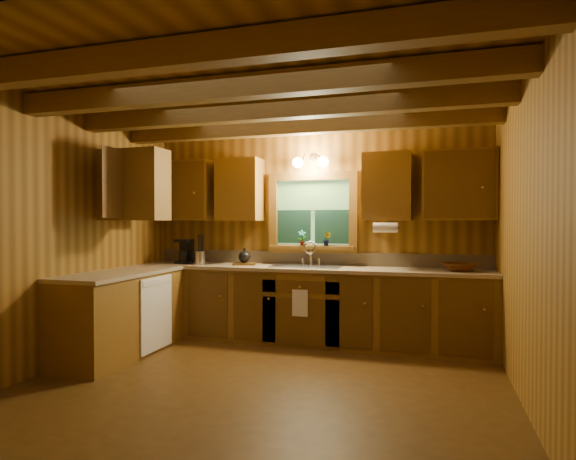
% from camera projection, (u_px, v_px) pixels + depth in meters
% --- Properties ---
extents(room, '(4.20, 4.20, 4.20)m').
position_uv_depth(room, '(262.00, 237.00, 4.14)').
color(room, '#4C3312').
rests_on(room, ground).
extents(ceiling_beams, '(4.20, 2.54, 0.18)m').
position_uv_depth(ceiling_beams, '(261.00, 100.00, 4.12)').
color(ceiling_beams, brown).
rests_on(ceiling_beams, room).
extents(base_cabinets, '(4.20, 2.22, 0.86)m').
position_uv_depth(base_cabinets, '(259.00, 308.00, 5.53)').
color(base_cabinets, brown).
rests_on(base_cabinets, ground).
extents(countertop, '(4.20, 2.24, 0.04)m').
position_uv_depth(countertop, '(260.00, 270.00, 5.52)').
color(countertop, tan).
rests_on(countertop, base_cabinets).
extents(backsplash, '(4.20, 0.02, 0.16)m').
position_uv_depth(backsplash, '(313.00, 258.00, 5.95)').
color(backsplash, tan).
rests_on(backsplash, room).
extents(dishwasher_panel, '(0.02, 0.60, 0.80)m').
position_uv_depth(dishwasher_panel, '(156.00, 313.00, 5.23)').
color(dishwasher_panel, white).
rests_on(dishwasher_panel, base_cabinets).
extents(upper_cabinets, '(4.19, 1.77, 0.78)m').
position_uv_depth(upper_cabinets, '(258.00, 188.00, 5.65)').
color(upper_cabinets, brown).
rests_on(upper_cabinets, room).
extents(window, '(1.12, 0.08, 1.00)m').
position_uv_depth(window, '(313.00, 214.00, 5.92)').
color(window, brown).
rests_on(window, room).
extents(window_sill, '(1.06, 0.14, 0.04)m').
position_uv_depth(window_sill, '(312.00, 247.00, 5.88)').
color(window_sill, brown).
rests_on(window_sill, room).
extents(wall_sconce, '(0.45, 0.21, 0.17)m').
position_uv_depth(wall_sconce, '(310.00, 162.00, 5.80)').
color(wall_sconce, black).
rests_on(wall_sconce, room).
extents(paper_towel_roll, '(0.27, 0.11, 0.11)m').
position_uv_depth(paper_towel_roll, '(385.00, 228.00, 5.34)').
color(paper_towel_roll, white).
rests_on(paper_towel_roll, upper_cabinets).
extents(dish_towel, '(0.18, 0.01, 0.30)m').
position_uv_depth(dish_towel, '(300.00, 303.00, 5.36)').
color(dish_towel, white).
rests_on(dish_towel, base_cabinets).
extents(sink, '(0.82, 0.48, 0.43)m').
position_uv_depth(sink, '(307.00, 270.00, 5.68)').
color(sink, silver).
rests_on(sink, countertop).
extents(coffee_maker, '(0.18, 0.22, 0.31)m').
position_uv_depth(coffee_maker, '(185.00, 251.00, 6.13)').
color(coffee_maker, black).
rests_on(coffee_maker, countertop).
extents(utensil_crock, '(0.13, 0.13, 0.38)m').
position_uv_depth(utensil_crock, '(200.00, 257.00, 5.99)').
color(utensil_crock, silver).
rests_on(utensil_crock, countertop).
extents(cutting_board, '(0.32, 0.27, 0.02)m').
position_uv_depth(cutting_board, '(244.00, 264.00, 5.92)').
color(cutting_board, '#513511').
rests_on(cutting_board, countertop).
extents(teakettle, '(0.15, 0.15, 0.19)m').
position_uv_depth(teakettle, '(244.00, 257.00, 5.92)').
color(teakettle, black).
rests_on(teakettle, cutting_board).
extents(wicker_basket, '(0.44, 0.44, 0.09)m').
position_uv_depth(wicker_basket, '(459.00, 267.00, 5.16)').
color(wicker_basket, '#48230C').
rests_on(wicker_basket, countertop).
extents(potted_plant_left, '(0.12, 0.10, 0.19)m').
position_uv_depth(potted_plant_left, '(302.00, 238.00, 5.90)').
color(potted_plant_left, '#513511').
rests_on(potted_plant_left, window_sill).
extents(potted_plant_right, '(0.10, 0.08, 0.17)m').
position_uv_depth(potted_plant_right, '(327.00, 239.00, 5.80)').
color(potted_plant_right, '#513511').
rests_on(potted_plant_right, window_sill).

